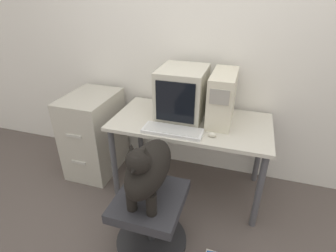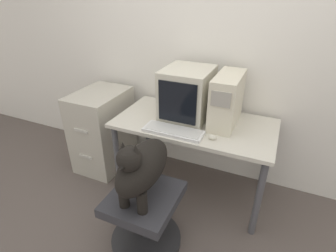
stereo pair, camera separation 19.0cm
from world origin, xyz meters
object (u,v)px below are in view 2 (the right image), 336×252
Objects in this scene: pc_tower at (227,100)px; keyboard at (173,131)px; crt_monitor at (187,93)px; filing_cabinet at (103,130)px; office_chair at (145,216)px; dog at (141,167)px.

keyboard is (-0.32, -0.32, -0.19)m from pc_tower.
filing_cabinet is at bearing -176.41° from crt_monitor.
office_chair is (-0.01, -0.76, -0.66)m from crt_monitor.
crt_monitor is 0.33m from pc_tower.
keyboard is 0.46m from dog.
pc_tower is 0.87× the size of dog.
pc_tower is at bearing 3.05° from filing_cabinet.
keyboard reaches higher than office_chair.
dog is 1.15m from filing_cabinet.
pc_tower is at bearing 66.28° from dog.
filing_cabinet is at bearing -176.95° from pc_tower.
office_chair is 0.64× the size of filing_cabinet.
filing_cabinet is at bearing 140.37° from dog.
pc_tower is at bearing 1.61° from crt_monitor.
pc_tower reaches higher than filing_cabinet.
office_chair is (-0.34, -0.76, -0.65)m from pc_tower.
filing_cabinet is (-0.88, 0.25, -0.32)m from keyboard.
dog reaches higher than filing_cabinet.
crt_monitor is at bearing 89.01° from office_chair.
pc_tower is at bearing 66.02° from office_chair.
crt_monitor is 1.00m from office_chair.
keyboard is 0.65m from office_chair.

